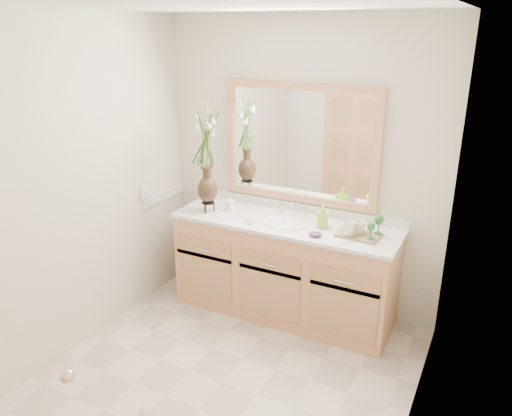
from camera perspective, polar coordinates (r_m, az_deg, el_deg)
The scene contains 22 objects.
floor at distance 3.63m, azimuth -3.88°, elevation -19.24°, with size 2.60×2.60×0.00m, color beige.
ceiling at distance 2.81m, azimuth -5.11°, elevation 22.11°, with size 2.40×2.60×0.02m, color white.
wall_back at distance 4.12m, azimuth 5.04°, elevation 4.57°, with size 2.40×0.02×2.40m, color silver.
wall_front at distance 2.14m, azimuth -23.25°, elevation -12.57°, with size 2.40×0.02×2.40m, color silver.
wall_left at distance 3.75m, azimuth -20.27°, elevation 1.82°, with size 0.02×2.60×2.40m, color silver.
wall_right at distance 2.64m, azimuth 18.54°, elevation -5.58°, with size 0.02×2.60×2.40m, color silver.
vanity at distance 4.17m, azimuth 3.20°, elevation -7.03°, with size 1.80×0.55×0.80m.
counter at distance 4.00m, azimuth 3.31°, elevation -1.72°, with size 1.84×0.57×0.03m, color white.
sink at distance 3.99m, azimuth 3.20°, elevation -2.33°, with size 0.38×0.34×0.23m.
mirror at distance 4.05m, azimuth 5.01°, elevation 7.29°, with size 1.32×0.04×0.97m.
switch_plate at distance 4.33m, azimuth -12.52°, elevation 1.91°, with size 0.02×0.12×0.12m, color white.
door at distance 2.46m, azimuth -27.00°, elevation -14.15°, with size 0.80×0.03×2.00m, color tan.
flower_vase at distance 4.06m, azimuth -5.73°, elevation 6.90°, with size 0.20×0.20×0.81m.
tumbler at distance 4.22m, azimuth -3.04°, elevation 0.35°, with size 0.07×0.07×0.09m, color white.
soap_dish at distance 3.95m, azimuth -0.69°, elevation -1.55°, with size 0.09×0.09×0.03m.
soap_bottle at distance 3.88m, azimuth 7.64°, elevation -1.03°, with size 0.07×0.08×0.16m, color #92E636.
purple_dish at distance 3.72m, azimuth 6.79°, elevation -2.99°, with size 0.10×0.08×0.03m, color #502879.
tray at distance 3.78m, azimuth 11.64°, elevation -3.05°, with size 0.31×0.21×0.02m, color brown.
mug_left at distance 3.73m, azimuth 10.54°, elevation -2.25°, with size 0.11×0.10×0.11m, color white.
mug_right at distance 3.79m, azimuth 11.72°, elevation -2.11°, with size 0.10×0.09×0.10m, color white.
goblet_front at distance 3.68m, azimuth 13.00°, elevation -2.17°, with size 0.06×0.06×0.13m.
goblet_back at distance 3.78m, azimuth 13.88°, elevation -1.45°, with size 0.07×0.07×0.15m.
Camera 1 is at (1.48, -2.39, 2.30)m, focal length 35.00 mm.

